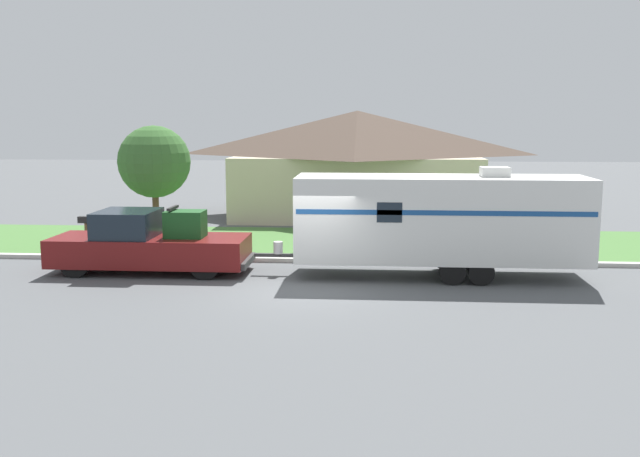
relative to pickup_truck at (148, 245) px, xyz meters
The scene contains 8 objects.
ground_plane 5.45m from the pickup_truck, 20.96° to the right, with size 120.00×120.00×0.00m, color #515456.
curb_strip 5.41m from the pickup_truck, 19.91° to the left, with size 80.00×0.30×0.14m.
lawn_strip 7.48m from the pickup_truck, 47.40° to the left, with size 80.00×7.00×0.03m.
house_across_street 14.89m from the pickup_truck, 66.12° to the left, with size 12.10×8.34×5.00m.
pickup_truck is the anchor object (origin of this frame).
travel_trailer 8.80m from the pickup_truck, ahead, with size 9.70×2.33×3.25m.
mailbox 3.99m from the pickup_truck, 139.26° to the left, with size 0.48×0.20×1.32m.
tree_in_yard 5.59m from the pickup_truck, 104.53° to the left, with size 2.66×2.66×4.38m.
Camera 1 is at (1.74, -18.86, 4.62)m, focal length 40.00 mm.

